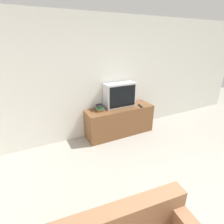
{
  "coord_description": "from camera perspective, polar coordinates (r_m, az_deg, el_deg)",
  "views": [
    {
      "loc": [
        -1.48,
        -0.49,
        2.08
      ],
      "look_at": [
        -0.11,
        2.18,
        0.85
      ],
      "focal_mm": 28.0,
      "sensor_mm": 36.0,
      "label": 1
    }
  ],
  "objects": [
    {
      "name": "television",
      "position": [
        4.0,
        2.51,
        5.57
      ],
      "size": [
        0.72,
        0.29,
        0.55
      ],
      "color": "silver",
      "rests_on": "tv_stand"
    },
    {
      "name": "wall_back",
      "position": [
        3.9,
        -4.34,
        10.63
      ],
      "size": [
        9.0,
        0.06,
        2.6
      ],
      "color": "silver",
      "rests_on": "ground_plane"
    },
    {
      "name": "tv_stand",
      "position": [
        4.12,
        2.54,
        -2.95
      ],
      "size": [
        1.6,
        0.48,
        0.66
      ],
      "color": "brown",
      "rests_on": "ground_plane"
    },
    {
      "name": "book_stack",
      "position": [
        3.82,
        -3.85,
        1.38
      ],
      "size": [
        0.16,
        0.22,
        0.13
      ],
      "color": "gold",
      "rests_on": "tv_stand"
    },
    {
      "name": "remote_on_stand",
      "position": [
        4.14,
        9.23,
        2.0
      ],
      "size": [
        0.08,
        0.2,
        0.02
      ],
      "rotation": [
        0.0,
        0.0,
        -0.23
      ],
      "color": "black",
      "rests_on": "tv_stand"
    }
  ]
}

